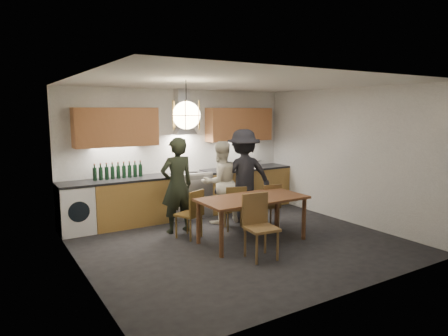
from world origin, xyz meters
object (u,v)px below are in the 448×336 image
person_left (177,185)px  mixing_bowl (229,168)px  wine_bottles (118,170)px  stock_pot (257,164)px  person_right (244,175)px  dining_table (252,202)px  person_mid (220,182)px  chair_back_left (192,211)px  chair_front (258,221)px

person_left → mixing_bowl: (1.62, 0.84, 0.08)m
wine_bottles → stock_pot: bearing=-1.4°
person_right → wine_bottles: bearing=-11.4°
dining_table → person_mid: person_mid is taller
dining_table → mixing_bowl: 2.14m
stock_pot → chair_back_left: bearing=-149.9°
chair_front → person_right: bearing=68.4°
mixing_bowl → chair_back_left: bearing=-140.2°
person_left → dining_table: bearing=125.1°
person_left → chair_front: bearing=104.6°
dining_table → wine_bottles: size_ratio=1.90×
dining_table → person_mid: bearing=84.1°
mixing_bowl → wine_bottles: (-2.37, 0.15, 0.12)m
wine_bottles → chair_back_left: bearing=-61.0°
wine_bottles → person_left: bearing=-53.0°
dining_table → person_mid: (0.14, 1.25, 0.13)m
person_mid → stock_pot: 1.69m
chair_front → person_mid: bearing=82.4°
stock_pot → wine_bottles: bearing=178.6°
person_mid → stock_pot: size_ratio=8.75×
chair_back_left → chair_front: chair_front is taller
stock_pot → person_left: bearing=-159.4°
dining_table → mixing_bowl: size_ratio=6.05×
person_left → person_right: person_right is taller
person_left → person_right: bearing=179.2°
person_left → stock_pot: (2.44, 0.92, 0.11)m
chair_back_left → wine_bottles: size_ratio=0.89×
person_right → wine_bottles: person_right is taller
dining_table → stock_pot: size_ratio=9.84×
stock_pot → mixing_bowl: bearing=-174.5°
person_left → chair_back_left: bearing=96.2°
person_mid → wine_bottles: size_ratio=1.69×
mixing_bowl → stock_pot: stock_pot is taller
mixing_bowl → person_left: bearing=-152.7°
chair_back_left → stock_pot: 2.79m
person_left → stock_pot: bearing=-160.6°
person_right → stock_pot: (1.00, 0.91, 0.06)m
person_right → chair_front: bearing=74.7°
person_mid → wine_bottles: (-1.71, 0.88, 0.26)m
chair_front → mixing_bowl: mixing_bowl is taller
dining_table → chair_back_left: bearing=139.5°
person_left → person_mid: size_ratio=1.07×
chair_front → person_right: 2.03m
dining_table → chair_front: size_ratio=1.88×
person_left → mixing_bowl: size_ratio=5.78×
person_mid → person_right: size_ratio=0.88×
mixing_bowl → stock_pot: bearing=5.5°
person_mid → person_right: 0.49m
dining_table → wine_bottles: bearing=127.0°
mixing_bowl → stock_pot: 0.82m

